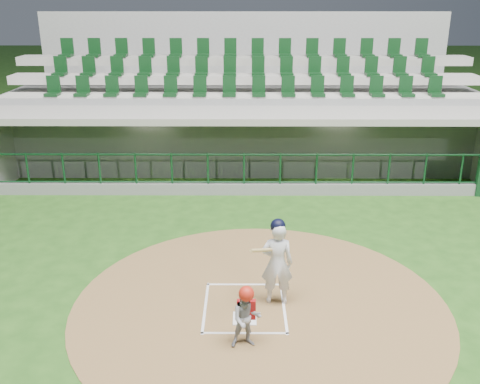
# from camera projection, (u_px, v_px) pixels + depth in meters

# --- Properties ---
(ground) EXTENTS (120.00, 120.00, 0.00)m
(ground) POSITION_uv_depth(u_px,v_px,m) (245.00, 299.00, 10.48)
(ground) COLOR #1F4714
(ground) RESTS_ON ground
(dirt_circle) EXTENTS (7.20, 7.20, 0.01)m
(dirt_circle) POSITION_uv_depth(u_px,v_px,m) (260.00, 305.00, 10.29)
(dirt_circle) COLOR brown
(dirt_circle) RESTS_ON ground
(home_plate) EXTENTS (0.43, 0.43, 0.02)m
(home_plate) POSITION_uv_depth(u_px,v_px,m) (245.00, 318.00, 9.82)
(home_plate) COLOR silver
(home_plate) RESTS_ON dirt_circle
(batter_box_chalk) EXTENTS (1.55, 1.80, 0.01)m
(batter_box_chalk) POSITION_uv_depth(u_px,v_px,m) (245.00, 307.00, 10.19)
(batter_box_chalk) COLOR silver
(batter_box_chalk) RESTS_ON ground
(dugout_structure) EXTENTS (16.40, 3.70, 3.00)m
(dugout_structure) POSITION_uv_depth(u_px,v_px,m) (247.00, 147.00, 17.49)
(dugout_structure) COLOR slate
(dugout_structure) RESTS_ON ground
(seating_deck) EXTENTS (17.00, 6.72, 5.15)m
(seating_deck) POSITION_uv_depth(u_px,v_px,m) (244.00, 114.00, 20.25)
(seating_deck) COLOR slate
(seating_deck) RESTS_ON ground
(batter) EXTENTS (0.85, 0.85, 1.74)m
(batter) POSITION_uv_depth(u_px,v_px,m) (277.00, 261.00, 10.08)
(batter) COLOR silver
(batter) RESTS_ON dirt_circle
(catcher) EXTENTS (0.56, 0.47, 1.13)m
(catcher) POSITION_uv_depth(u_px,v_px,m) (246.00, 316.00, 8.89)
(catcher) COLOR #929298
(catcher) RESTS_ON dirt_circle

